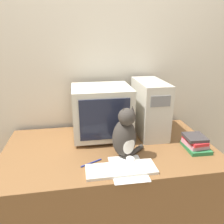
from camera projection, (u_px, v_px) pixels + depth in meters
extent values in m
cube|color=beige|center=(101.00, 67.00, 1.90)|extent=(7.00, 0.05, 2.50)
cube|color=brown|center=(110.00, 187.00, 1.74)|extent=(1.54, 0.85, 0.73)
cube|color=beige|center=(102.00, 135.00, 1.79)|extent=(0.31, 0.23, 0.02)
cube|color=beige|center=(102.00, 111.00, 1.72)|extent=(0.45, 0.38, 0.39)
cube|color=#1E2338|center=(105.00, 120.00, 1.54)|extent=(0.36, 0.01, 0.30)
cube|color=beige|center=(150.00, 108.00, 1.79)|extent=(0.21, 0.43, 0.44)
cube|color=slate|center=(161.00, 101.00, 1.54)|extent=(0.15, 0.01, 0.08)
cube|color=silver|center=(121.00, 169.00, 1.33)|extent=(0.43, 0.15, 0.02)
cube|color=beige|center=(121.00, 168.00, 1.33)|extent=(0.39, 0.12, 0.00)
ellipsoid|color=#38332D|center=(124.00, 138.00, 1.46)|extent=(0.20, 0.19, 0.26)
ellipsoid|color=white|center=(129.00, 144.00, 1.42)|extent=(0.10, 0.07, 0.14)
sphere|color=#38332D|center=(127.00, 117.00, 1.39)|extent=(0.14, 0.14, 0.11)
cone|color=#38332D|center=(123.00, 111.00, 1.36)|extent=(0.03, 0.03, 0.04)
cone|color=#38332D|center=(132.00, 109.00, 1.39)|extent=(0.03, 0.03, 0.04)
ellipsoid|color=white|center=(131.00, 159.00, 1.43)|extent=(0.07, 0.09, 0.04)
cylinder|color=#38332D|center=(134.00, 152.00, 1.52)|extent=(0.17, 0.15, 0.03)
cube|color=#28703D|center=(196.00, 147.00, 1.58)|extent=(0.16, 0.21, 0.03)
cube|color=pink|center=(195.00, 143.00, 1.58)|extent=(0.14, 0.16, 0.03)
cube|color=red|center=(195.00, 140.00, 1.57)|extent=(0.12, 0.18, 0.02)
cube|color=#383333|center=(195.00, 137.00, 1.56)|extent=(0.15, 0.16, 0.02)
cylinder|color=navy|center=(91.00, 163.00, 1.41)|extent=(0.14, 0.08, 0.01)
cube|color=white|center=(128.00, 168.00, 1.36)|extent=(0.21, 0.30, 0.00)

